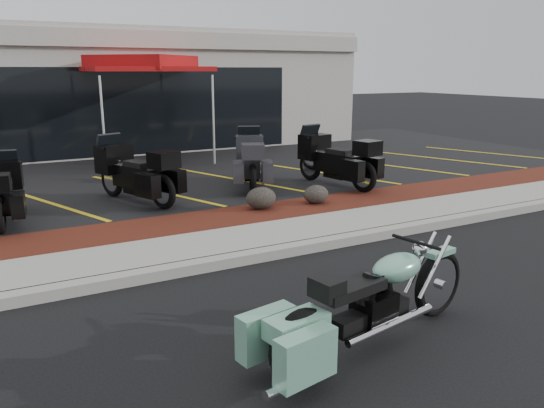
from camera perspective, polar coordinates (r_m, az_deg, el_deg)
ground at (r=7.01m, az=-0.20°, el=-8.66°), size 90.00×90.00×0.00m
curb at (r=7.73m, az=-3.33°, el=-5.84°), size 24.00×0.25×0.15m
sidewalk at (r=8.34m, az=-5.36°, el=-4.36°), size 24.00×1.20×0.15m
mulch_bed at (r=9.41m, az=-8.20°, el=-2.25°), size 24.00×1.20×0.16m
upper_lot at (r=14.48m, az=-15.56°, el=3.17°), size 26.00×9.60×0.15m
dealership_building at (r=20.41m, az=-19.94°, el=11.40°), size 18.00×8.16×4.00m
boulder_mid at (r=10.03m, az=-1.18°, el=0.65°), size 0.59×0.49×0.42m
boulder_right at (r=10.49m, az=4.77°, el=1.05°), size 0.51×0.43×0.36m
hero_cruiser at (r=6.25m, az=17.47°, el=-7.20°), size 3.00×1.26×1.03m
touring_black_front at (r=10.93m, az=-26.65°, el=2.21°), size 1.00×2.08×1.17m
touring_black_mid at (r=11.46m, az=-16.94°, el=4.00°), size 1.66×2.43×1.32m
touring_grey at (r=12.70m, az=-2.48°, el=5.51°), size 1.66×2.39×1.30m
touring_black_rear at (r=12.65m, az=4.15°, el=5.55°), size 1.31×2.43×1.34m
traffic_cone at (r=14.71m, az=-15.78°, el=4.56°), size 0.41×0.41×0.47m
popup_canopy at (r=15.80m, az=-13.71°, el=14.28°), size 4.21×4.21×2.96m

